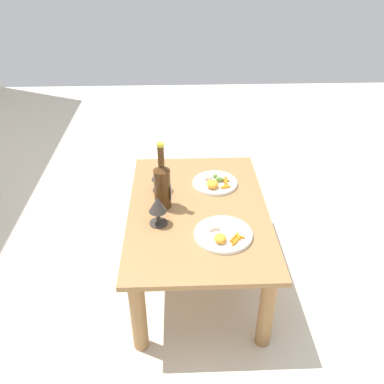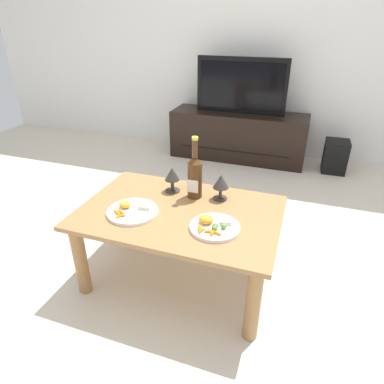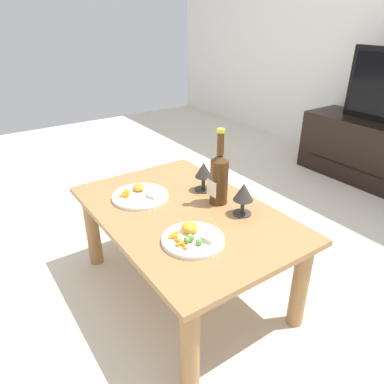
% 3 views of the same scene
% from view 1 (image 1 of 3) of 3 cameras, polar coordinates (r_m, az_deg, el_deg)
% --- Properties ---
extents(ground_plane, '(6.40, 6.40, 0.00)m').
position_cam_1_polar(ground_plane, '(2.28, 0.76, -11.34)').
color(ground_plane, beige).
extents(dining_table, '(1.03, 0.68, 0.44)m').
position_cam_1_polar(dining_table, '(2.04, 0.83, -4.15)').
color(dining_table, '#9E7042').
rests_on(dining_table, ground_plane).
extents(wine_bottle, '(0.08, 0.08, 0.35)m').
position_cam_1_polar(wine_bottle, '(1.94, -4.22, 1.20)').
color(wine_bottle, '#4C2D14').
rests_on(wine_bottle, dining_table).
extents(goblet_left, '(0.08, 0.08, 0.15)m').
position_cam_1_polar(goblet_left, '(1.84, -4.88, -2.02)').
color(goblet_left, '#38332D').
rests_on(goblet_left, dining_table).
extents(goblet_right, '(0.09, 0.09, 0.15)m').
position_cam_1_polar(goblet_right, '(2.08, -4.61, 2.51)').
color(goblet_right, '#38332D').
rests_on(goblet_right, dining_table).
extents(dinner_plate_left, '(0.26, 0.26, 0.05)m').
position_cam_1_polar(dinner_plate_left, '(1.82, 4.39, -5.95)').
color(dinner_plate_left, white).
rests_on(dinner_plate_left, dining_table).
extents(dinner_plate_right, '(0.24, 0.24, 0.05)m').
position_cam_1_polar(dinner_plate_right, '(2.17, 3.25, 1.34)').
color(dinner_plate_right, white).
rests_on(dinner_plate_right, dining_table).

